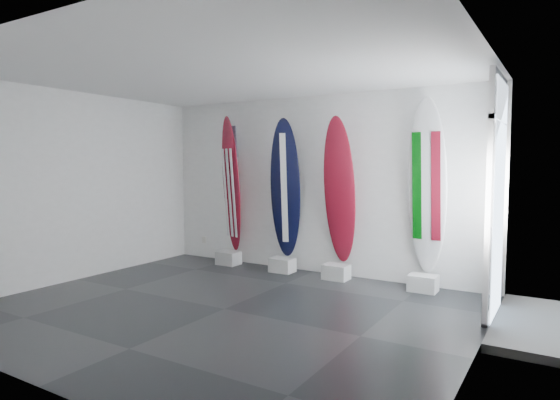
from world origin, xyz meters
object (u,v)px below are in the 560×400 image
Objects in this scene: surfboard_usa at (231,184)px; surfboard_navy at (285,189)px; surfboard_italy at (427,187)px; surfboard_swiss at (339,191)px.

surfboard_navy is at bearing 21.67° from surfboard_usa.
surfboard_usa is 0.96× the size of surfboard_italy.
surfboard_swiss is (1.01, 0.00, -0.01)m from surfboard_navy.
surfboard_italy is at bearing -10.94° from surfboard_navy.
surfboard_navy is 1.00× the size of surfboard_swiss.
surfboard_italy is at bearing 21.67° from surfboard_usa.
surfboard_navy is 1.01m from surfboard_swiss.
surfboard_usa is 1.04× the size of surfboard_navy.
surfboard_italy reaches higher than surfboard_navy.
surfboard_navy is at bearing -179.94° from surfboard_swiss.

